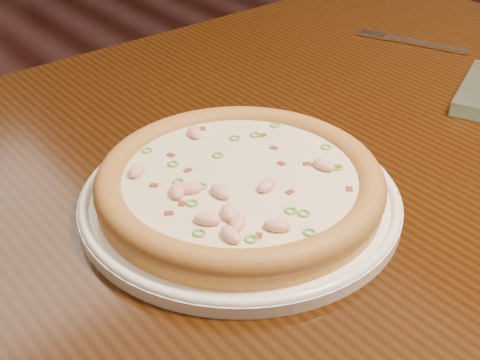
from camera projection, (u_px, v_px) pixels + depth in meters
ground at (134, 342)px, 1.51m from camera, size 9.00×9.00×0.00m
hero_table at (291, 217)px, 0.82m from camera, size 1.20×0.80×0.75m
plate at (240, 198)px, 0.66m from camera, size 0.32×0.32×0.02m
pizza at (240, 183)px, 0.65m from camera, size 0.28×0.28×0.03m
fork at (416, 42)px, 1.02m from camera, size 0.08×0.17×0.00m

